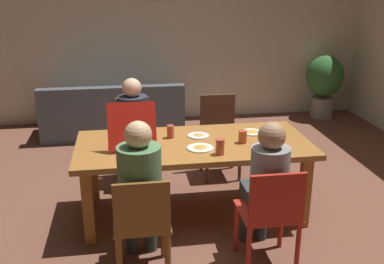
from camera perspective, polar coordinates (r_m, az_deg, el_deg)
The scene contains 19 objects.
ground_plane at distance 4.43m, azimuth 0.20°, elevation -10.29°, with size 20.00×20.00×0.00m, color brown.
back_wall at distance 7.11m, azimuth -3.93°, elevation 12.05°, with size 6.52×0.12×2.62m, color beige.
dining_table at distance 4.15m, azimuth 0.21°, elevation -2.48°, with size 2.14×0.98×0.74m.
chair_0 at distance 3.36m, azimuth -6.37°, elevation -11.75°, with size 0.42×0.43×0.86m.
person_0 at distance 3.35m, azimuth -6.64°, elevation -6.77°, with size 0.32×0.51×1.23m.
chair_1 at distance 5.05m, azimuth -7.41°, elevation -0.59°, with size 0.39×0.40×0.91m.
person_1 at distance 4.86m, azimuth -7.46°, elevation 1.15°, with size 0.32×0.48×1.17m.
chair_2 at distance 3.48m, azimuth 10.02°, elevation -10.10°, with size 0.44×0.43×0.86m.
person_2 at distance 3.52m, azimuth 9.39°, elevation -6.09°, with size 0.29×0.54×1.18m.
chair_3 at distance 5.13m, azimuth 3.45°, elevation 0.19°, with size 0.42×0.41×0.91m.
pizza_box_0 at distance 4.15m, azimuth -7.63°, elevation -0.52°, with size 0.42×0.55×0.42m.
plate_0 at distance 4.41m, azimuth 7.69°, elevation 0.01°, with size 0.21×0.21×0.03m.
plate_1 at distance 3.97m, azimuth 1.06°, elevation -1.99°, with size 0.24×0.24×0.03m.
plate_2 at distance 4.27m, azimuth 0.82°, elevation -0.42°, with size 0.20×0.20×0.03m.
drinking_glass_0 at distance 3.83m, azimuth 3.59°, elevation -1.89°, with size 0.08×0.08×0.14m, color #BF4C32.
drinking_glass_1 at distance 4.12m, azimuth 6.47°, elevation -0.61°, with size 0.08×0.08×0.12m, color #B94826.
drinking_glass_2 at distance 4.22m, azimuth -2.75°, elevation 0.05°, with size 0.07×0.07×0.12m, color #B04534.
couch at distance 6.58m, azimuth -9.95°, elevation 2.01°, with size 1.99×0.79×0.77m.
potted_plant at distance 7.52m, azimuth 16.50°, elevation 6.24°, with size 0.58×0.58×1.01m.
Camera 1 is at (-0.60, -3.81, 2.17)m, focal length 41.92 mm.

